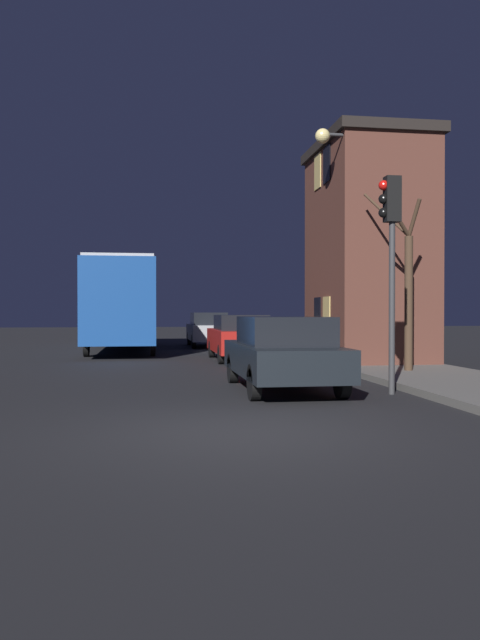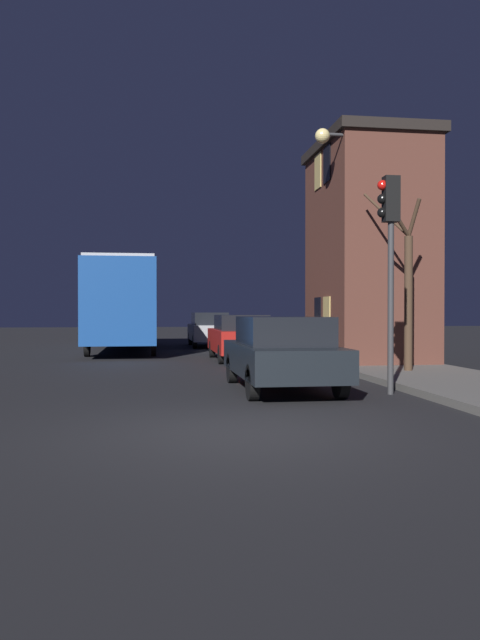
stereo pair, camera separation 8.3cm
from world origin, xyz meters
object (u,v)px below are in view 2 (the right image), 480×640
Objects in this scene: traffic_light at (389,238)px; bare_tree at (407,288)px; streetlamp at (343,207)px; bus at (125,300)px; car_far_lane at (209,329)px; car_near_lane at (281,352)px; car_mid_lane at (240,337)px.

bare_tree reaches higher than traffic_light.
streetlamp reaches higher than bus.
car_far_lane is at bearing 101.26° from streetlamp.
car_near_lane is at bearing -90.23° from car_far_lane.
traffic_light reaches higher than bus.
bus is 14.93m from car_near_lane.
streetlamp reaches higher than car_mid_lane.
bare_tree is at bearing -58.01° from bus.
bare_tree is 0.98× the size of car_far_lane.
traffic_light is 0.37× the size of bus.
bus is at bearing 104.70° from car_near_lane.
car_mid_lane is (-1.68, 8.99, -2.29)m from traffic_light.
traffic_light is at bearing -79.42° from car_mid_lane.
car_mid_lane is (-2.28, 4.06, -3.75)m from streetlamp.
streetlamp is 1.40× the size of bare_tree.
bus is 4.66m from car_far_lane.
car_far_lane is (-0.24, 8.59, 0.03)m from car_mid_lane.
bare_tree is 4.64m from car_near_lane.
car_far_lane is (-3.68, 14.32, -1.40)m from bare_tree.
bus reaches higher than car_mid_lane.
car_far_lane is at bearing 96.23° from traffic_light.
car_mid_lane is at bearing -57.12° from bus.
bare_tree reaches higher than bus.
car_far_lane is (-2.52, 12.65, -3.72)m from streetlamp.
traffic_light is 16.37m from bus.
car_mid_lane is at bearing 120.98° from bare_tree.
car_far_lane is at bearing 104.41° from bare_tree.
streetlamp is 1.38× the size of car_far_lane.
bare_tree is at bearing -55.18° from streetlamp.
car_mid_lane is (-3.44, 5.73, -1.43)m from bare_tree.
streetlamp is at bearing 57.18° from car_near_lane.
car_far_lane reaches higher than car_mid_lane.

